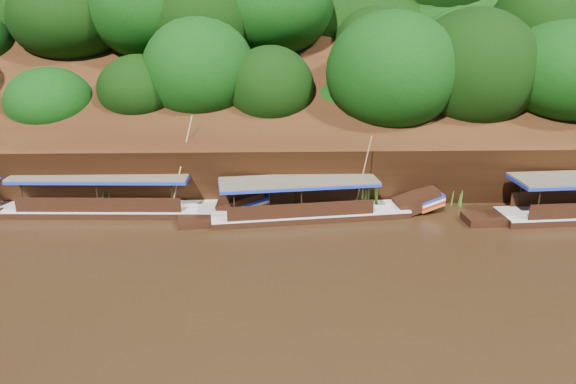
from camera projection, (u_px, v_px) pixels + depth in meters
name	position (u px, v px, depth m)	size (l,w,h in m)	color
ground	(384.00, 287.00, 23.62)	(160.00, 160.00, 0.00)	black
riverbank	(331.00, 125.00, 44.45)	(120.00, 30.06, 19.40)	black
boat_1	(322.00, 209.00, 30.89)	(13.03, 3.47, 5.18)	black
boat_2	(132.00, 205.00, 31.43)	(14.80, 2.71, 5.98)	black
reeds	(301.00, 193.00, 32.20)	(48.26, 2.35, 1.96)	#326419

